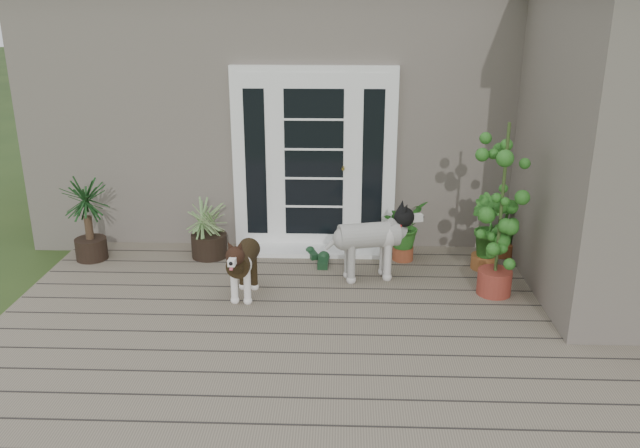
{
  "coord_description": "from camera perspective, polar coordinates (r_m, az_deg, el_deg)",
  "views": [
    {
      "loc": [
        0.14,
        -4.74,
        2.94
      ],
      "look_at": [
        -0.1,
        1.75,
        0.7
      ],
      "focal_mm": 36.3,
      "sensor_mm": 36.0,
      "label": 1
    }
  ],
  "objects": [
    {
      "name": "white_dog",
      "position": [
        6.86,
        4.3,
        -2.04
      ],
      "size": [
        0.93,
        0.57,
        0.72
      ],
      "primitive_type": null,
      "rotation": [
        0.0,
        0.0,
        -1.33
      ],
      "color": "silver",
      "rests_on": "deck"
    },
    {
      "name": "house_main",
      "position": [
        9.5,
        1.27,
        10.61
      ],
      "size": [
        7.4,
        4.0,
        3.1
      ],
      "primitive_type": "cube",
      "color": "#665E54",
      "rests_on": "ground"
    },
    {
      "name": "deck",
      "position": [
        5.9,
        0.5,
        -10.22
      ],
      "size": [
        6.2,
        4.6,
        0.12
      ],
      "primitive_type": "cube",
      "color": "#6B5B4C",
      "rests_on": "ground"
    },
    {
      "name": "door_step",
      "position": [
        7.68,
        -0.57,
        -2.33
      ],
      "size": [
        1.6,
        0.4,
        0.05
      ],
      "primitive_type": "cube",
      "color": "white",
      "rests_on": "deck"
    },
    {
      "name": "clog_left",
      "position": [
        7.54,
        -0.68,
        -2.61
      ],
      "size": [
        0.21,
        0.3,
        0.08
      ],
      "primitive_type": null,
      "rotation": [
        0.0,
        0.0,
        0.35
      ],
      "color": "#14341B",
      "rests_on": "deck"
    },
    {
      "name": "herb_b",
      "position": [
        7.35,
        14.32,
        -1.56
      ],
      "size": [
        0.56,
        0.56,
        0.62
      ],
      "primitive_type": "imported",
      "rotation": [
        0.0,
        0.0,
        2.06
      ],
      "color": "#17521B",
      "rests_on": "deck"
    },
    {
      "name": "herb_c",
      "position": [
        7.83,
        15.96,
        -0.99
      ],
      "size": [
        0.39,
        0.39,
        0.48
      ],
      "primitive_type": "imported",
      "rotation": [
        0.0,
        0.0,
        4.4
      ],
      "color": "#1E5819",
      "rests_on": "deck"
    },
    {
      "name": "spider_plant",
      "position": [
        7.55,
        -9.82,
        -0.23
      ],
      "size": [
        0.74,
        0.74,
        0.73
      ],
      "primitive_type": null,
      "rotation": [
        0.0,
        0.0,
        -0.08
      ],
      "color": "#909F62",
      "rests_on": "deck"
    },
    {
      "name": "herb_a",
      "position": [
        7.42,
        7.38,
        -0.89
      ],
      "size": [
        0.69,
        0.69,
        0.62
      ],
      "primitive_type": "imported",
      "rotation": [
        0.0,
        0.0,
        0.9
      ],
      "color": "#255B1A",
      "rests_on": "deck"
    },
    {
      "name": "door_unit",
      "position": [
        7.55,
        -0.52,
        5.67
      ],
      "size": [
        1.9,
        0.14,
        2.15
      ],
      "primitive_type": "cube",
      "color": "white",
      "rests_on": "deck"
    },
    {
      "name": "yucca",
      "position": [
        7.78,
        -19.79,
        0.45
      ],
      "size": [
        0.87,
        0.87,
        0.98
      ],
      "primitive_type": null,
      "rotation": [
        0.0,
        0.0,
        0.36
      ],
      "color": "black",
      "rests_on": "deck"
    },
    {
      "name": "sapling",
      "position": [
        6.54,
        15.69,
        1.31
      ],
      "size": [
        0.68,
        0.68,
        1.82
      ],
      "primitive_type": null,
      "rotation": [
        0.0,
        0.0,
        -0.34
      ],
      "color": "#1E5718",
      "rests_on": "deck"
    },
    {
      "name": "clog_right",
      "position": [
        7.3,
        0.29,
        -3.26
      ],
      "size": [
        0.17,
        0.35,
        0.1
      ],
      "primitive_type": null,
      "rotation": [
        0.0,
        0.0,
        -0.03
      ],
      "color": "#14331A",
      "rests_on": "deck"
    },
    {
      "name": "house_wing",
      "position": [
        6.97,
        25.54,
        5.65
      ],
      "size": [
        1.6,
        2.4,
        3.1
      ],
      "primitive_type": "cube",
      "color": "#665E54",
      "rests_on": "ground"
    },
    {
      "name": "brindle_dog",
      "position": [
        6.5,
        -6.71,
        -3.89
      ],
      "size": [
        0.37,
        0.75,
        0.61
      ],
      "primitive_type": null,
      "rotation": [
        0.0,
        0.0,
        3.06
      ],
      "color": "#302311",
      "rests_on": "deck"
    }
  ]
}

